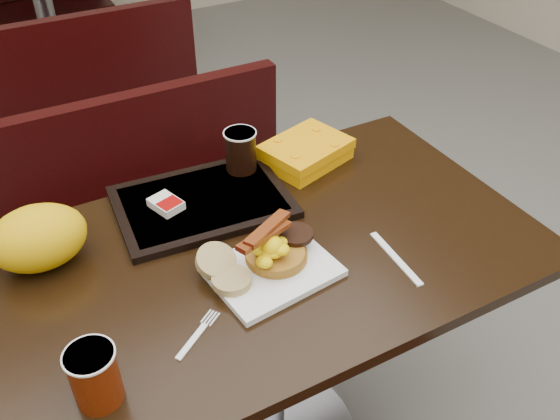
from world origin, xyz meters
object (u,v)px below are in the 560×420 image
table_far (49,27)px  bench_far_s (81,78)px  coffee_cup_near (95,376)px  fork (192,341)px  pancake_stack (276,253)px  knife (396,258)px  bench_near_n (169,216)px  paper_bag (38,238)px  coffee_cup_far (241,151)px  platter (272,270)px  tray (202,202)px  clamshell (306,152)px  table_near (265,361)px  hashbrown_sleeve_left (166,204)px

table_far → bench_far_s: bearing=-90.0°
coffee_cup_near → fork: bearing=11.7°
pancake_stack → knife: (0.23, -0.11, -0.03)m
bench_far_s → fork: 2.11m
bench_near_n → paper_bag: (-0.42, -0.52, 0.46)m
bench_far_s → knife: (0.24, -2.06, 0.39)m
bench_far_s → coffee_cup_far: size_ratio=9.55×
platter → bench_near_n: bearing=82.4°
bench_near_n → fork: (-0.23, -0.86, 0.39)m
coffee_cup_near → paper_bag: bearing=91.8°
coffee_cup_far → bench_near_n: bearing=101.5°
fork → tray: (0.18, 0.37, 0.01)m
coffee_cup_near → clamshell: (0.66, 0.46, -0.03)m
fork → tray: 0.41m
coffee_cup_near → coffee_cup_far: bearing=44.4°
fork → knife: bearing=-34.5°
table_far → table_near: bearing=-90.0°
table_near → fork: 0.47m
fork → hashbrown_sleeve_left: hashbrown_sleeve_left is taller
pancake_stack → table_near: bearing=98.0°
bench_near_n → tray: (-0.05, -0.49, 0.40)m
bench_far_s → fork: size_ratio=7.87×
hashbrown_sleeve_left → knife: bearing=-63.6°
knife → paper_bag: bearing=-114.1°
pancake_stack → tray: pancake_stack is taller
knife → clamshell: clamshell is taller
table_near → clamshell: size_ratio=5.71×
fork → paper_bag: size_ratio=0.65×
coffee_cup_near → hashbrown_sleeve_left: size_ratio=1.48×
table_far → pancake_stack: 2.68m
bench_near_n → coffee_cup_near: coffee_cup_near is taller
coffee_cup_near → knife: 0.64m
paper_bag → coffee_cup_far: bearing=11.1°
pancake_stack → paper_bag: 0.49m
bench_near_n → platter: 0.87m
bench_near_n → table_far: 1.90m
platter → coffee_cup_near: coffee_cup_near is taller
coffee_cup_far → pancake_stack: bearing=-103.3°
clamshell → bench_near_n: bearing=103.7°
bench_far_s → coffee_cup_far: (0.09, -1.62, 0.46)m
knife → bench_far_s: bearing=-169.9°
table_near → platter: bearing=-101.5°
table_far → fork: bearing=-94.7°
platter → bench_far_s: bearing=83.1°
table_far → coffee_cup_far: bearing=-87.9°
fork → pancake_stack: bearing=-9.4°
platter → tray: tray is taller
coffee_cup_near → platter: bearing=18.1°
pancake_stack → coffee_cup_near: 0.44m
pancake_stack → fork: pancake_stack is taller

